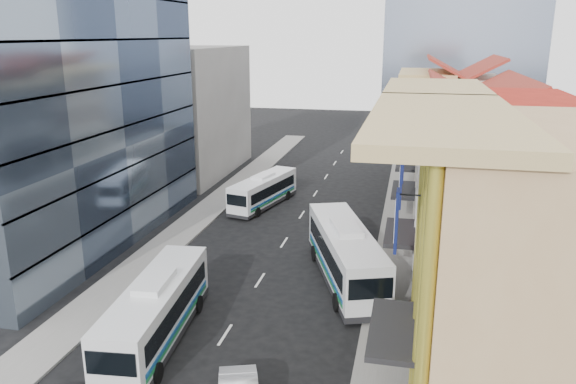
% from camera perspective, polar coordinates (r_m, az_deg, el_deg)
% --- Properties ---
extents(sidewalk_right, '(3.00, 90.00, 0.15)m').
position_cam_1_polar(sidewalk_right, '(42.09, 11.01, -5.85)').
color(sidewalk_right, slate).
rests_on(sidewalk_right, ground).
extents(sidewalk_left, '(3.00, 90.00, 0.15)m').
position_cam_1_polar(sidewalk_left, '(45.59, -10.90, -4.13)').
color(sidewalk_left, slate).
rests_on(sidewalk_left, ground).
extents(shophouse_tan, '(8.00, 14.00, 12.00)m').
position_cam_1_polar(shophouse_tan, '(24.61, 23.38, -8.01)').
color(shophouse_tan, tan).
rests_on(shophouse_tan, ground).
extents(shophouse_red, '(8.00, 10.00, 12.00)m').
position_cam_1_polar(shophouse_red, '(35.82, 20.05, -0.39)').
color(shophouse_red, '#A61F12').
rests_on(shophouse_red, ground).
extents(shophouse_cream_near, '(8.00, 9.00, 10.00)m').
position_cam_1_polar(shophouse_cream_near, '(45.20, 18.51, 1.67)').
color(shophouse_cream_near, beige).
rests_on(shophouse_cream_near, ground).
extents(shophouse_cream_mid, '(8.00, 9.00, 10.00)m').
position_cam_1_polar(shophouse_cream_mid, '(53.95, 17.63, 3.94)').
color(shophouse_cream_mid, beige).
rests_on(shophouse_cream_mid, ground).
extents(shophouse_cream_far, '(8.00, 12.00, 11.00)m').
position_cam_1_polar(shophouse_cream_far, '(64.17, 16.93, 6.24)').
color(shophouse_cream_far, beige).
rests_on(shophouse_cream_far, ground).
extents(office_tower, '(12.00, 26.00, 30.00)m').
position_cam_1_polar(office_tower, '(44.59, -23.92, 13.99)').
color(office_tower, '#364255').
rests_on(office_tower, ground).
extents(office_block_far, '(10.00, 18.00, 14.00)m').
position_cam_1_polar(office_block_far, '(64.82, -10.39, 8.10)').
color(office_block_far, gray).
rests_on(office_block_far, ground).
extents(bus_left_near, '(3.58, 11.12, 3.51)m').
position_cam_1_polar(bus_left_near, '(30.15, -13.23, -11.56)').
color(bus_left_near, silver).
rests_on(bus_left_near, ground).
extents(bus_left_far, '(4.43, 9.78, 3.05)m').
position_cam_1_polar(bus_left_far, '(51.62, -2.51, 0.20)').
color(bus_left_far, white).
rests_on(bus_left_far, ground).
extents(bus_right, '(6.71, 12.27, 3.86)m').
position_cam_1_polar(bus_right, '(36.09, 5.86, -6.19)').
color(bus_right, white).
rests_on(bus_right, ground).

